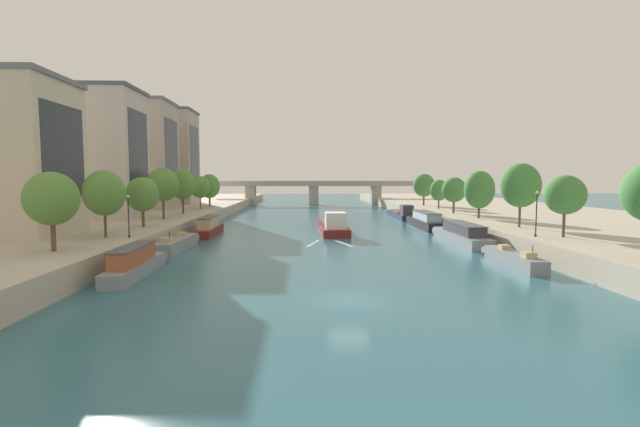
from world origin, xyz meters
The scene contains 31 objects.
ground_plane centered at (0.00, 0.00, 0.00)m, with size 400.00×400.00×0.00m, color #2D6070.
quay_left centered at (-36.36, 55.00, 1.01)m, with size 36.00×170.00×2.03m, color #B2A893.
quay_right centered at (36.36, 55.00, 1.01)m, with size 36.00×170.00×2.03m, color #B2A893.
barge_midriver centered at (1.35, 36.80, 0.92)m, with size 4.00×18.02×3.19m.
wake_behind_barge centered at (0.06, 24.86, 0.01)m, with size 5.60×5.93×0.03m.
moored_boat_left_midway centered at (-16.25, 7.87, 1.03)m, with size 2.07×11.31×2.47m.
moored_boat_left_far centered at (-16.69, 20.90, 0.68)m, with size 2.45×10.96×2.38m.
moored_boat_left_lone centered at (-15.79, 33.44, 1.07)m, with size 2.14×11.47×2.58m.
moored_boat_right_downstream centered at (15.91, 11.20, 0.61)m, with size 1.75×10.05×2.25m.
moored_boat_right_gap_after centered at (16.13, 24.94, 1.03)m, with size 2.70×14.86×2.46m.
moored_boat_right_lone centered at (16.28, 41.49, 1.08)m, with size 2.93×15.14×2.56m.
moored_boat_right_upstream centered at (16.24, 58.52, 0.84)m, with size 2.74×15.77×2.82m.
tree_left_midway centered at (-22.47, 7.77, 6.16)m, with size 4.02×4.02×6.25m.
tree_left_end_of_row centered at (-22.05, 15.98, 6.33)m, with size 3.89×3.89×6.51m.
tree_left_nearest centered at (-21.89, 25.67, 5.85)m, with size 3.76×3.76×5.88m.
tree_left_second centered at (-22.59, 35.58, 6.86)m, with size 4.50×4.50×7.16m.
tree_left_past_mid centered at (-22.53, 45.47, 6.79)m, with size 4.08×4.08×7.25m.
tree_left_distant centered at (-21.94, 55.07, 6.16)m, with size 3.71×3.71×6.16m.
tree_left_far centered at (-22.06, 63.76, 6.17)m, with size 4.19×4.19×6.59m.
tree_right_midway centered at (22.52, 14.67, 6.14)m, with size 3.81×3.81×6.04m.
tree_right_past_mid centered at (22.48, 23.50, 6.93)m, with size 4.52×4.52×7.49m.
tree_right_far centered at (22.35, 35.36, 6.13)m, with size 4.27×4.27×6.82m.
tree_right_third centered at (21.90, 44.80, 5.88)m, with size 3.93×3.93×5.91m.
tree_right_second centered at (22.63, 55.34, 5.52)m, with size 3.35×3.35×5.48m.
tree_right_nearest centered at (22.70, 66.14, 6.29)m, with size 4.56×4.56×6.71m.
lamppost_left_bank centered at (-19.75, 15.80, 4.30)m, with size 0.28×0.28×4.12m.
lamppost_right_bank centered at (20.02, 15.15, 4.50)m, with size 0.28×0.28×4.50m.
building_left_corner centered at (-34.49, 37.91, 11.34)m, with size 16.20×9.41×18.60m.
building_left_middle centered at (-34.49, 57.53, 12.13)m, with size 14.08×10.39×20.17m.
building_left_far_end centered at (-34.49, 74.10, 12.52)m, with size 14.55×10.40×20.95m.
bridge_far centered at (0.00, 102.85, 4.48)m, with size 60.71×4.40×7.04m.
Camera 1 is at (-2.80, -27.53, 7.74)m, focal length 24.96 mm.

